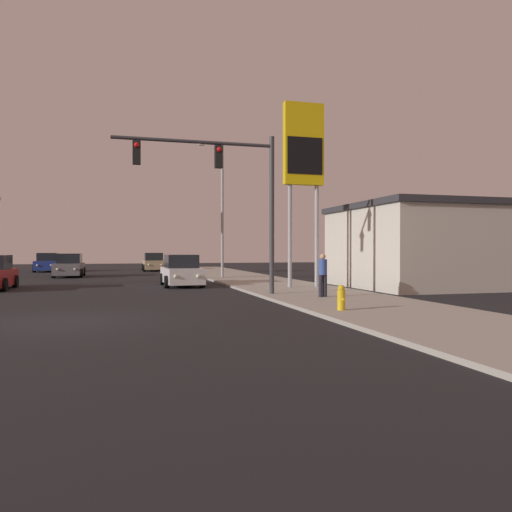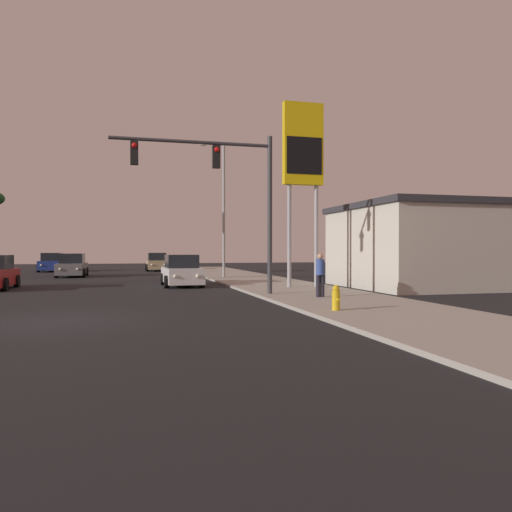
# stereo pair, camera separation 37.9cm
# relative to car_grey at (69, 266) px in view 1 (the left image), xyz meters

# --- Properties ---
(ground_plane) EXTENTS (120.00, 120.00, 0.00)m
(ground_plane) POSITION_rel_car_grey_xyz_m (1.95, -23.90, -0.76)
(ground_plane) COLOR black
(sidewalk_right) EXTENTS (5.00, 60.00, 0.12)m
(sidewalk_right) POSITION_rel_car_grey_xyz_m (11.45, -13.90, -0.70)
(sidewalk_right) COLOR #9E998E
(sidewalk_right) RESTS_ON ground
(building_gas_station) EXTENTS (10.30, 8.30, 4.30)m
(building_gas_station) POSITION_rel_car_grey_xyz_m (19.95, -15.38, 1.40)
(building_gas_station) COLOR beige
(building_gas_station) RESTS_ON ground
(car_grey) EXTENTS (2.04, 4.33, 1.68)m
(car_grey) POSITION_rel_car_grey_xyz_m (0.00, 0.00, 0.00)
(car_grey) COLOR slate
(car_grey) RESTS_ON ground
(car_tan) EXTENTS (2.04, 4.31, 1.68)m
(car_tan) POSITION_rel_car_grey_xyz_m (6.56, 9.04, 0.00)
(car_tan) COLOR tan
(car_tan) RESTS_ON ground
(car_blue) EXTENTS (2.04, 4.31, 1.68)m
(car_blue) POSITION_rel_car_grey_xyz_m (-2.70, 9.79, 0.00)
(car_blue) COLOR navy
(car_blue) RESTS_ON ground
(car_white) EXTENTS (2.04, 4.33, 1.68)m
(car_white) POSITION_rel_car_grey_xyz_m (6.68, -11.40, 0.00)
(car_white) COLOR silver
(car_white) RESTS_ON ground
(traffic_light_mast) EXTENTS (6.51, 0.36, 6.50)m
(traffic_light_mast) POSITION_rel_car_grey_xyz_m (7.75, -18.41, 3.92)
(traffic_light_mast) COLOR #38383D
(traffic_light_mast) RESTS_ON sidewalk_right
(street_lamp) EXTENTS (1.74, 0.24, 9.00)m
(street_lamp) POSITION_rel_car_grey_xyz_m (10.00, -5.37, 4.36)
(street_lamp) COLOR #99999E
(street_lamp) RESTS_ON sidewalk_right
(gas_station_sign) EXTENTS (2.00, 0.42, 9.00)m
(gas_station_sign) POSITION_rel_car_grey_xyz_m (12.19, -15.17, 5.86)
(gas_station_sign) COLOR #99999E
(gas_station_sign) RESTS_ON sidewalk_right
(fire_hydrant) EXTENTS (0.24, 0.34, 0.76)m
(fire_hydrant) POSITION_rel_car_grey_xyz_m (9.89, -24.40, -0.27)
(fire_hydrant) COLOR gold
(fire_hydrant) RESTS_ON sidewalk_right
(pedestrian_on_sidewalk) EXTENTS (0.34, 0.32, 1.67)m
(pedestrian_on_sidewalk) POSITION_rel_car_grey_xyz_m (11.03, -20.32, 0.27)
(pedestrian_on_sidewalk) COLOR #23232D
(pedestrian_on_sidewalk) RESTS_ON sidewalk_right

